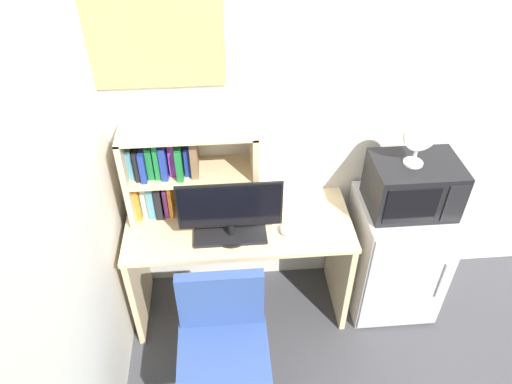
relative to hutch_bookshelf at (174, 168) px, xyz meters
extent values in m
cube|color=silver|center=(1.64, 0.15, 0.21)|extent=(6.40, 0.04, 2.60)
cube|color=beige|center=(0.36, -0.16, -0.33)|extent=(1.34, 0.57, 0.03)
cube|color=beige|center=(-0.29, -0.16, -0.72)|extent=(0.04, 0.52, 0.75)
cube|color=beige|center=(1.01, -0.16, -0.72)|extent=(0.04, 0.52, 0.75)
cube|color=beige|center=(-0.26, -0.01, -0.02)|extent=(0.03, 0.29, 0.58)
cube|color=beige|center=(0.46, -0.01, -0.02)|extent=(0.03, 0.29, 0.58)
cube|color=beige|center=(0.10, -0.01, 0.26)|extent=(0.75, 0.29, 0.01)
cube|color=beige|center=(0.10, -0.01, -0.03)|extent=(0.69, 0.29, 0.01)
cube|color=orange|center=(-0.23, 0.01, -0.19)|extent=(0.03, 0.21, 0.24)
cube|color=silver|center=(-0.19, 0.02, -0.21)|extent=(0.03, 0.17, 0.20)
cube|color=teal|center=(-0.15, 0.01, -0.20)|extent=(0.04, 0.20, 0.23)
cube|color=black|center=(-0.11, 0.01, -0.20)|extent=(0.04, 0.21, 0.22)
cube|color=purple|center=(-0.07, 0.01, -0.21)|extent=(0.02, 0.19, 0.20)
cube|color=orange|center=(-0.04, 0.01, -0.19)|extent=(0.02, 0.20, 0.25)
cube|color=teal|center=(-0.23, 0.02, 0.08)|extent=(0.03, 0.18, 0.19)
cube|color=black|center=(-0.19, 0.01, 0.07)|extent=(0.02, 0.22, 0.19)
cube|color=navy|center=(-0.16, 0.00, 0.07)|extent=(0.03, 0.24, 0.19)
cube|color=#197233|center=(-0.12, 0.01, 0.08)|extent=(0.03, 0.20, 0.20)
cube|color=#197233|center=(-0.08, 0.01, 0.10)|extent=(0.03, 0.20, 0.23)
cube|color=navy|center=(-0.04, 0.01, 0.09)|extent=(0.04, 0.22, 0.21)
cube|color=purple|center=(0.00, 0.02, 0.09)|extent=(0.04, 0.17, 0.23)
cube|color=#197233|center=(0.04, 0.00, 0.08)|extent=(0.04, 0.24, 0.20)
cube|color=navy|center=(0.09, 0.02, 0.07)|extent=(0.03, 0.18, 0.18)
cube|color=brown|center=(0.13, 0.01, 0.10)|extent=(0.04, 0.21, 0.23)
cylinder|color=black|center=(0.31, -0.27, -0.30)|extent=(0.20, 0.20, 0.02)
cylinder|color=black|center=(0.31, -0.27, -0.26)|extent=(0.04, 0.04, 0.07)
cube|color=black|center=(0.31, -0.26, -0.08)|extent=(0.58, 0.01, 0.30)
cube|color=black|center=(0.31, -0.27, -0.08)|extent=(0.56, 0.02, 0.27)
cube|color=black|center=(0.30, -0.27, -0.30)|extent=(0.42, 0.16, 0.02)
ellipsoid|color=silver|center=(0.62, -0.26, -0.29)|extent=(0.07, 0.09, 0.04)
cube|color=silver|center=(1.38, -0.15, -0.67)|extent=(0.55, 0.53, 0.84)
cube|color=silver|center=(1.38, -0.42, -0.67)|extent=(0.53, 0.01, 0.80)
cylinder|color=#B2B2B7|center=(1.57, -0.43, -0.63)|extent=(0.01, 0.01, 0.29)
cube|color=black|center=(1.38, -0.15, -0.10)|extent=(0.50, 0.36, 0.31)
cube|color=black|center=(1.31, -0.33, -0.10)|extent=(0.30, 0.01, 0.24)
cube|color=black|center=(1.56, -0.33, -0.10)|extent=(0.12, 0.01, 0.25)
cylinder|color=silver|center=(1.34, -0.15, 0.06)|extent=(0.11, 0.11, 0.01)
cylinder|color=silver|center=(1.34, -0.15, 0.12)|extent=(0.02, 0.02, 0.09)
cylinder|color=silver|center=(1.34, -0.16, 0.25)|extent=(0.19, 0.03, 0.19)
cylinder|color=black|center=(0.24, -0.86, -0.86)|extent=(0.04, 0.04, 0.43)
cube|color=#334C8C|center=(0.24, -0.86, -0.62)|extent=(0.48, 0.48, 0.07)
cube|color=#334C8C|center=(0.24, -0.64, -0.40)|extent=(0.45, 0.06, 0.38)
cube|color=tan|center=(-0.07, 0.12, 0.71)|extent=(0.79, 0.02, 0.51)
camera|label=1|loc=(0.29, -2.23, 1.61)|focal=33.23mm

